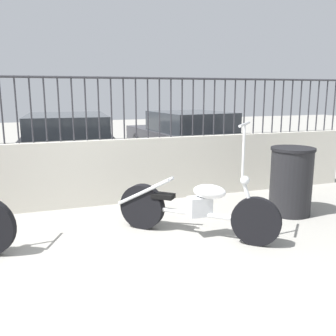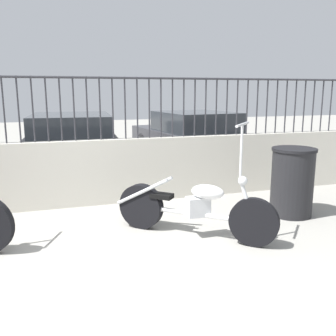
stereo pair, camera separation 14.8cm
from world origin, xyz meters
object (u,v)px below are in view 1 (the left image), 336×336
object	(u,v)px
motorcycle_white	(188,207)
trash_bin	(291,181)
car_black	(68,143)
car_dark_grey	(188,136)

from	to	relation	value
motorcycle_white	trash_bin	size ratio (longest dim) A/B	1.67
car_black	car_dark_grey	bearing A→B (deg)	-76.52
motorcycle_white	car_black	distance (m)	4.33
motorcycle_white	car_black	size ratio (longest dim) A/B	0.36
trash_bin	car_black	size ratio (longest dim) A/B	0.22
motorcycle_white	car_dark_grey	xyz separation A→B (m)	(1.89, 4.67, 0.28)
trash_bin	car_dark_grey	distance (m)	4.40
car_dark_grey	trash_bin	bearing A→B (deg)	171.24
trash_bin	car_dark_grey	world-z (taller)	car_dark_grey
motorcycle_white	car_black	xyz separation A→B (m)	(-1.12, 4.17, 0.30)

